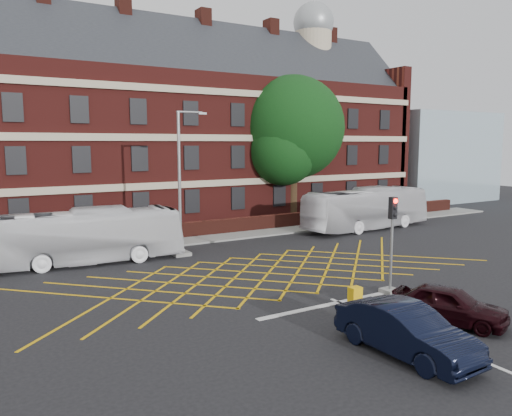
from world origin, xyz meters
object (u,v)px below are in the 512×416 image
bus_left (81,237)px  car_maroon (449,304)px  traffic_light_near (391,254)px  street_lamp (181,207)px  utility_cabinet (355,299)px  bus_right (367,209)px  car_navy (406,331)px  deciduous_tree (292,135)px

bus_left → car_maroon: (9.56, -16.36, -0.82)m
bus_left → traffic_light_near: bearing=-135.4°
street_lamp → utility_cabinet: 13.17m
bus_right → car_navy: bearing=134.8°
deciduous_tree → utility_cabinet: size_ratio=12.33×
car_maroon → utility_cabinet: size_ratio=4.10×
street_lamp → utility_cabinet: street_lamp is taller
traffic_light_near → utility_cabinet: (-3.01, -1.03, -1.27)m
bus_right → street_lamp: 15.82m
car_maroon → utility_cabinet: bearing=106.0°
car_navy → traffic_light_near: (4.41, 4.88, 0.97)m
deciduous_tree → car_maroon: bearing=-112.1°
car_navy → utility_cabinet: size_ratio=4.80×
car_navy → street_lamp: bearing=90.0°
bus_right → car_navy: 23.39m
car_navy → deciduous_tree: (13.13, 24.81, 6.51)m
traffic_light_near → utility_cabinet: traffic_light_near is taller
bus_right → utility_cabinet: size_ratio=11.45×
utility_cabinet → street_lamp: bearing=98.5°
bus_right → bus_left: bearing=86.0°
bus_left → deciduous_tree: deciduous_tree is taller
bus_right → utility_cabinet: bus_right is taller
bus_right → car_maroon: size_ratio=2.79×
street_lamp → utility_cabinet: (1.91, -12.82, -2.36)m
car_maroon → street_lamp: bearing=82.1°
bus_right → traffic_light_near: size_ratio=2.68×
car_maroon → deciduous_tree: bearing=45.4°
car_maroon → bus_left: bearing=97.7°
bus_left → bus_right: 21.24m
bus_left → deciduous_tree: size_ratio=0.88×
bus_left → car_maroon: size_ratio=2.66×
car_navy → traffic_light_near: 6.65m
bus_right → deciduous_tree: deciduous_tree is taller
car_navy → car_maroon: bearing=16.3°
bus_left → traffic_light_near: traffic_light_near is taller
street_lamp → utility_cabinet: size_ratio=8.43×
bus_left → car_maroon: bus_left is taller
traffic_light_near → utility_cabinet: bearing=-161.1°
traffic_light_near → street_lamp: street_lamp is taller
bus_right → street_lamp: size_ratio=1.36×
car_navy → car_maroon: size_ratio=1.17×
bus_left → utility_cabinet: (7.42, -13.68, -1.02)m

